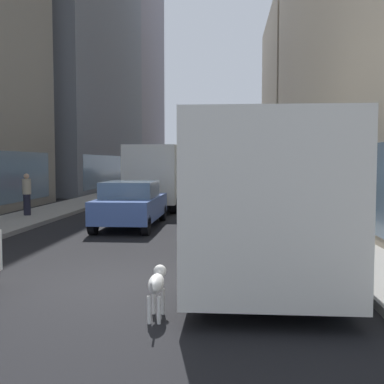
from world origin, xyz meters
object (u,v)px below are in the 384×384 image
dalmatian_dog (157,283)px  car_grey_wagon (195,176)px  car_blue_hatchback (131,204)px  car_yellow_taxi (219,175)px  pedestrian_in_coat (27,194)px  car_black_suv (239,189)px  car_red_coupe (181,182)px  transit_bus (252,183)px  box_truck (160,175)px

dalmatian_dog → car_grey_wagon: bearing=93.2°
car_blue_hatchback → car_yellow_taxi: 35.96m
car_blue_hatchback → car_yellow_taxi: size_ratio=1.10×
car_grey_wagon → pedestrian_in_coat: size_ratio=2.61×
car_black_suv → pedestrian_in_coat: (-8.71, -6.84, 0.19)m
car_blue_hatchback → car_grey_wagon: (0.00, 32.17, -0.00)m
car_blue_hatchback → pedestrian_in_coat: pedestrian_in_coat is taller
car_red_coupe → car_grey_wagon: same height
car_blue_hatchback → pedestrian_in_coat: bearing=156.7°
car_black_suv → car_grey_wagon: (-4.00, 23.30, -0.00)m
car_red_coupe → car_grey_wagon: 14.70m
transit_bus → pedestrian_in_coat: (-8.71, 6.25, -0.77)m
car_grey_wagon → car_yellow_taxi: same height
car_red_coupe → box_truck: (-0.00, -10.49, 0.85)m
transit_bus → car_black_suv: size_ratio=2.48×
transit_bus → car_red_coupe: transit_bus is taller
car_black_suv → car_grey_wagon: same height
car_black_suv → car_yellow_taxi: 27.06m
car_yellow_taxi → pedestrian_in_coat: size_ratio=2.45×
transit_bus → car_red_coupe: size_ratio=2.79×
box_truck → dalmatian_dog: (2.35, -16.31, -1.15)m
box_truck → dalmatian_dog: bearing=-81.8°
car_red_coupe → car_yellow_taxi: (2.40, 18.41, 0.00)m
box_truck → dalmatian_dog: 16.52m
car_grey_wagon → dalmatian_dog: (2.35, -41.50, -0.31)m
pedestrian_in_coat → car_blue_hatchback: bearing=-23.3°
transit_bus → car_red_coupe: (-4.00, 21.70, -0.96)m
car_yellow_taxi → dalmatian_dog: (-0.05, -45.21, -0.31)m
transit_bus → car_yellow_taxi: size_ratio=2.78×
car_yellow_taxi → box_truck: size_ratio=0.55×
dalmatian_dog → transit_bus: bearing=72.1°
car_grey_wagon → dalmatian_dog: 41.57m
car_red_coupe → car_yellow_taxi: 18.56m
car_grey_wagon → car_yellow_taxi: (2.40, 3.71, -0.00)m
car_yellow_taxi → box_truck: box_truck is taller
car_black_suv → car_grey_wagon: size_ratio=1.05×
car_grey_wagon → car_yellow_taxi: size_ratio=1.06×
car_black_suv → car_grey_wagon: bearing=99.7°
car_grey_wagon → box_truck: bearing=-90.0°
car_blue_hatchback → box_truck: box_truck is taller
transit_bus → car_blue_hatchback: size_ratio=2.53×
car_black_suv → car_red_coupe: bearing=114.9°
transit_bus → car_grey_wagon: (-4.00, 36.39, -0.95)m
car_blue_hatchback → car_grey_wagon: 32.17m
car_red_coupe → pedestrian_in_coat: pedestrian_in_coat is taller
transit_bus → dalmatian_dog: (-1.65, -5.10, -1.26)m
car_blue_hatchback → pedestrian_in_coat: (-4.71, 2.03, 0.19)m
transit_bus → car_red_coupe: bearing=100.4°
dalmatian_dog → car_yellow_taxi: bearing=89.9°
pedestrian_in_coat → transit_bus: bearing=-35.7°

